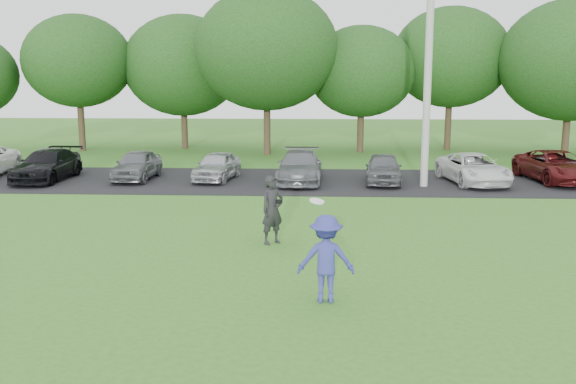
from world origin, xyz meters
name	(u,v)px	position (x,y,z in m)	size (l,w,h in m)	color
ground	(279,288)	(0.00, 0.00, 0.00)	(100.00, 100.00, 0.00)	#366F1F
parking_lot	(300,181)	(0.00, 13.00, 0.01)	(32.00, 6.50, 0.03)	black
utility_pole	(429,58)	(4.73, 11.94, 4.80)	(0.28, 0.28, 9.60)	#A9A9A4
frisbee_player	(326,259)	(0.91, -0.73, 0.83)	(1.08, 0.73, 2.02)	#33368F
camera_bystander	(272,210)	(-0.38, 3.39, 0.86)	(0.75, 0.72, 1.72)	black
parked_cars	(290,166)	(-0.39, 12.94, 0.63)	(28.76, 5.12, 1.25)	white
tree_row	(334,61)	(1.51, 22.76, 4.91)	(42.39, 9.85, 8.64)	#38281C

